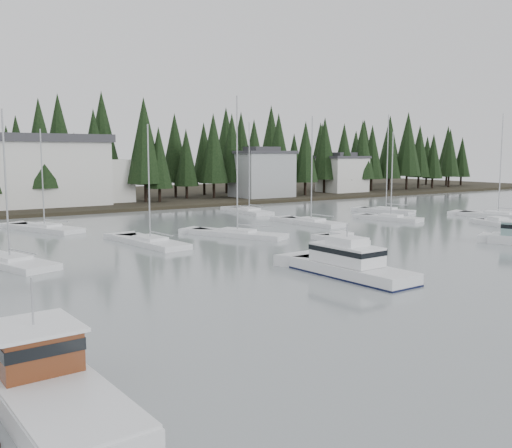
# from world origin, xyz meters

# --- Properties ---
(far_shore_land) EXTENTS (240.00, 54.00, 1.00)m
(far_shore_land) POSITION_xyz_m (0.00, 97.00, 0.00)
(far_shore_land) COLOR black
(far_shore_land) RESTS_ON ground
(conifer_treeline) EXTENTS (200.00, 22.00, 20.00)m
(conifer_treeline) POSITION_xyz_m (0.00, 86.00, 0.00)
(conifer_treeline) COLOR black
(conifer_treeline) RESTS_ON ground
(house_east_a) EXTENTS (10.60, 8.48, 9.25)m
(house_east_a) POSITION_xyz_m (36.00, 78.00, 4.90)
(house_east_a) COLOR #999EA0
(house_east_a) RESTS_ON ground
(house_east_b) EXTENTS (9.54, 7.42, 8.25)m
(house_east_b) POSITION_xyz_m (58.00, 80.00, 4.40)
(house_east_b) COLOR silver
(house_east_b) RESTS_ON ground
(harbor_inn) EXTENTS (29.50, 11.50, 10.90)m
(harbor_inn) POSITION_xyz_m (-2.96, 82.34, 5.78)
(harbor_inn) COLOR silver
(harbor_inn) RESTS_ON ground
(lobster_boat_brown) EXTENTS (5.20, 9.73, 4.74)m
(lobster_boat_brown) POSITION_xyz_m (-20.08, 10.08, 0.54)
(lobster_boat_brown) COLOR white
(lobster_boat_brown) RESTS_ON ground
(cabin_cruiser_center) EXTENTS (3.41, 9.91, 4.21)m
(cabin_cruiser_center) POSITION_xyz_m (2.70, 19.44, 0.63)
(cabin_cruiser_center) COLOR white
(cabin_cruiser_center) RESTS_ON ground
(sailboat_0) EXTENTS (6.93, 10.70, 14.76)m
(sailboat_0) POSITION_xyz_m (6.59, 40.10, 0.08)
(sailboat_0) COLOR white
(sailboat_0) RESTS_ON ground
(sailboat_1) EXTENTS (5.68, 10.12, 12.30)m
(sailboat_1) POSITION_xyz_m (-15.97, 36.97, 0.06)
(sailboat_1) COLOR white
(sailboat_1) RESTS_ON ground
(sailboat_2) EXTENTS (3.32, 9.51, 13.44)m
(sailboat_2) POSITION_xyz_m (19.38, 43.67, 0.07)
(sailboat_2) COLOR white
(sailboat_2) RESTS_ON ground
(sailboat_3) EXTENTS (4.33, 8.38, 11.79)m
(sailboat_3) POSITION_xyz_m (30.62, 41.30, 0.07)
(sailboat_3) COLOR white
(sailboat_3) RESTS_ON ground
(sailboat_5) EXTENTS (6.53, 10.64, 11.68)m
(sailboat_5) POSITION_xyz_m (-8.67, 55.98, 0.05)
(sailboat_5) COLOR white
(sailboat_5) RESTS_ON ground
(sailboat_6) EXTENTS (3.85, 9.94, 13.40)m
(sailboat_6) POSITION_xyz_m (20.57, 58.98, 0.07)
(sailboat_6) COLOR white
(sailboat_6) RESTS_ON ground
(sailboat_7) EXTENTS (4.77, 8.48, 14.53)m
(sailboat_7) POSITION_xyz_m (37.39, 48.40, 0.10)
(sailboat_7) COLOR white
(sailboat_7) RESTS_ON ground
(sailboat_10) EXTENTS (3.87, 10.22, 11.68)m
(sailboat_10) POSITION_xyz_m (-3.04, 40.17, 0.05)
(sailboat_10) COLOR white
(sailboat_10) RESTS_ON ground
(sailboat_11) EXTENTS (5.82, 10.32, 14.25)m
(sailboat_11) POSITION_xyz_m (45.24, 35.61, 0.07)
(sailboat_11) COLOR white
(sailboat_11) RESTS_ON ground
(runabout_1) EXTENTS (2.32, 5.64, 1.42)m
(runabout_1) POSITION_xyz_m (12.54, 30.90, 0.13)
(runabout_1) COLOR white
(runabout_1) RESTS_ON ground
(runabout_2) EXTENTS (3.86, 6.76, 1.42)m
(runabout_2) POSITION_xyz_m (36.85, 30.26, 0.13)
(runabout_2) COLOR white
(runabout_2) RESTS_ON ground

